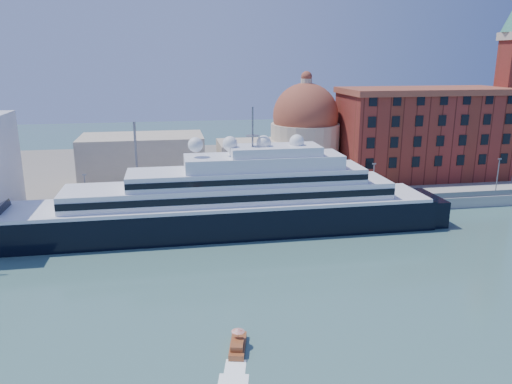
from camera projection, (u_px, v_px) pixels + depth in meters
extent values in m
plane|color=#39635C|center=(265.00, 281.00, 75.62)|extent=(400.00, 400.00, 0.00)
cube|color=gray|center=(235.00, 208.00, 107.61)|extent=(180.00, 10.00, 2.50)
cube|color=slate|center=(216.00, 169.00, 146.64)|extent=(260.00, 72.00, 2.00)
cube|color=slate|center=(238.00, 206.00, 102.85)|extent=(180.00, 0.10, 1.20)
cube|color=black|center=(220.00, 220.00, 96.14)|extent=(83.12, 12.79, 6.93)
cube|color=black|center=(420.00, 210.00, 103.20)|extent=(6.39, 11.72, 6.39)
cube|color=white|center=(220.00, 202.00, 95.16)|extent=(80.99, 13.00, 0.64)
cube|color=white|center=(231.00, 192.00, 95.02)|extent=(61.81, 10.66, 3.20)
cube|color=black|center=(234.00, 199.00, 89.96)|extent=(61.81, 0.15, 1.28)
cube|color=white|center=(247.00, 176.00, 94.78)|extent=(44.76, 9.59, 2.77)
cube|color=white|center=(264.00, 162.00, 94.62)|extent=(29.84, 8.53, 2.56)
cube|color=white|center=(275.00, 150.00, 94.42)|extent=(17.05, 7.46, 1.71)
cylinder|color=slate|center=(253.00, 127.00, 92.54)|extent=(0.32, 0.32, 7.46)
sphere|color=white|center=(195.00, 145.00, 91.52)|extent=(2.77, 2.77, 2.77)
sphere|color=white|center=(230.00, 144.00, 92.60)|extent=(2.77, 2.77, 2.77)
sphere|color=white|center=(264.00, 143.00, 93.67)|extent=(2.77, 2.77, 2.77)
sphere|color=white|center=(297.00, 142.00, 94.75)|extent=(2.77, 2.77, 2.77)
cube|color=brown|center=(238.00, 346.00, 57.92)|extent=(2.85, 5.50, 0.87)
cube|color=brown|center=(237.00, 345.00, 56.88)|extent=(1.84, 2.44, 0.70)
cylinder|color=slate|center=(238.00, 336.00, 58.05)|extent=(0.05, 0.05, 1.40)
cone|color=red|center=(238.00, 330.00, 57.85)|extent=(1.57, 1.57, 0.35)
cube|color=maroon|center=(422.00, 135.00, 130.41)|extent=(42.00, 18.00, 22.00)
cube|color=brown|center=(426.00, 91.00, 127.40)|extent=(43.00, 19.00, 1.50)
cube|color=maroon|center=(508.00, 109.00, 132.75)|extent=(6.00, 6.00, 35.00)
cylinder|color=beige|center=(305.00, 150.00, 132.10)|extent=(18.00, 18.00, 14.00)
sphere|color=brown|center=(306.00, 116.00, 129.75)|extent=(17.00, 17.00, 17.00)
cylinder|color=beige|center=(306.00, 85.00, 127.66)|extent=(3.00, 3.00, 3.00)
cube|color=beige|center=(254.00, 161.00, 128.37)|extent=(18.00, 14.00, 10.00)
cube|color=beige|center=(143.00, 159.00, 125.29)|extent=(30.00, 16.00, 12.00)
cylinder|color=slate|center=(86.00, 195.00, 98.33)|extent=(0.24, 0.24, 8.00)
cube|color=slate|center=(84.00, 175.00, 97.26)|extent=(0.80, 0.30, 0.25)
cylinder|color=slate|center=(237.00, 188.00, 103.39)|extent=(0.24, 0.24, 8.00)
cube|color=slate|center=(236.00, 169.00, 102.32)|extent=(0.80, 0.30, 0.25)
cylinder|color=slate|center=(373.00, 182.00, 108.44)|extent=(0.24, 0.24, 8.00)
cube|color=slate|center=(374.00, 164.00, 107.37)|extent=(0.80, 0.30, 0.25)
cylinder|color=slate|center=(497.00, 177.00, 113.50)|extent=(0.24, 0.24, 8.00)
cube|color=slate|center=(500.00, 159.00, 112.43)|extent=(0.80, 0.30, 0.25)
cylinder|color=slate|center=(137.00, 166.00, 100.61)|extent=(0.50, 0.50, 18.00)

